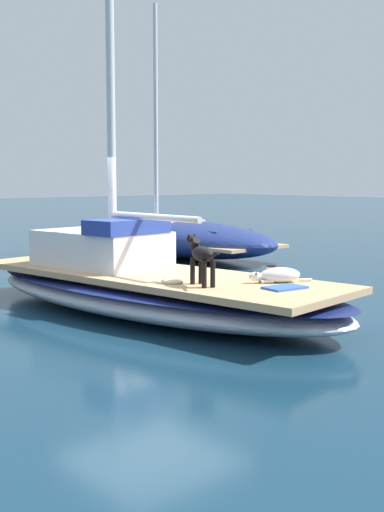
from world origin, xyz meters
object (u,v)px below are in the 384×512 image
(dog_black, at_px, (201,255))
(coiled_rope, at_px, (172,281))
(deck_winch, at_px, (271,272))
(sailboat_main, at_px, (151,292))
(dog_white, at_px, (278,275))
(moored_boat_starboard_side, at_px, (173,236))
(deck_towel, at_px, (285,288))

(dog_black, bearing_deg, coiled_rope, 111.37)
(coiled_rope, bearing_deg, deck_winch, -25.38)
(sailboat_main, distance_m, coiled_rope, 1.19)
(dog_black, distance_m, coiled_rope, 0.61)
(dog_white, bearing_deg, deck_winch, 56.07)
(dog_black, height_order, moored_boat_starboard_side, moored_boat_starboard_side)
(sailboat_main, bearing_deg, deck_winch, -61.01)
(coiled_rope, relative_size, deck_towel, 0.58)
(deck_towel, bearing_deg, coiled_rope, 121.07)
(deck_towel, relative_size, moored_boat_starboard_side, 0.08)
(dog_black, xyz_separation_m, deck_winch, (1.21, -0.22, -0.32))
(sailboat_main, distance_m, dog_white, 2.21)
(deck_winch, distance_m, coiled_rope, 1.53)
(coiled_rope, distance_m, moored_boat_starboard_side, 8.92)
(deck_winch, bearing_deg, deck_towel, -126.10)
(dog_white, bearing_deg, dog_black, 151.03)
(coiled_rope, bearing_deg, deck_towel, -58.93)
(deck_towel, bearing_deg, moored_boat_starboard_side, 59.56)
(dog_black, xyz_separation_m, moored_boat_starboard_side, (5.52, 7.30, -0.54))
(moored_boat_starboard_side, bearing_deg, deck_winch, -119.84)
(moored_boat_starboard_side, bearing_deg, sailboat_main, -132.18)
(coiled_rope, bearing_deg, moored_boat_starboard_side, 50.34)
(dog_white, xyz_separation_m, deck_towel, (-0.32, -0.41, -0.09))
(coiled_rope, xyz_separation_m, deck_towel, (0.84, -1.39, -0.01))
(deck_towel, xyz_separation_m, moored_boat_starboard_side, (4.85, 8.26, -0.13))
(coiled_rope, height_order, moored_boat_starboard_side, moored_boat_starboard_side)
(sailboat_main, xyz_separation_m, dog_white, (0.73, -2.04, 0.43))
(deck_towel, bearing_deg, dog_black, 124.90)
(deck_towel, bearing_deg, dog_white, 52.26)
(sailboat_main, height_order, deck_towel, deck_towel)
(deck_winch, xyz_separation_m, deck_towel, (-0.54, -0.74, -0.08))
(dog_black, height_order, deck_winch, dog_black)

